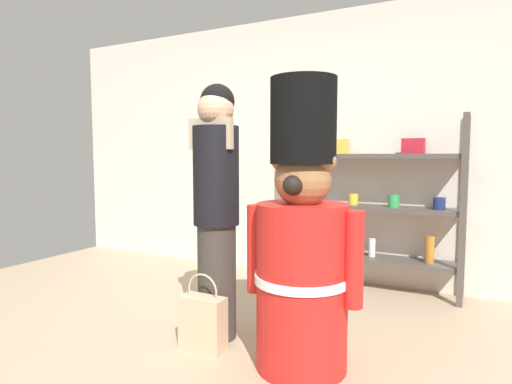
{
  "coord_description": "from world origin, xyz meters",
  "views": [
    {
      "loc": [
        1.34,
        -1.93,
        1.22
      ],
      "look_at": [
        0.14,
        0.37,
        1.0
      ],
      "focal_mm": 30.1,
      "sensor_mm": 36.0,
      "label": 1
    }
  ],
  "objects_px": {
    "shopping_bag": "(203,322)",
    "teddy_bear_guard": "(302,248)",
    "person_shopper": "(216,202)",
    "merchandise_shelf": "(373,203)"
  },
  "relations": [
    {
      "from": "person_shopper",
      "to": "shopping_bag",
      "type": "bearing_deg",
      "value": -83.61
    },
    {
      "from": "merchandise_shelf",
      "to": "person_shopper",
      "type": "distance_m",
      "value": 1.69
    },
    {
      "from": "shopping_bag",
      "to": "merchandise_shelf",
      "type": "bearing_deg",
      "value": 68.96
    },
    {
      "from": "teddy_bear_guard",
      "to": "shopping_bag",
      "type": "bearing_deg",
      "value": -173.46
    },
    {
      "from": "person_shopper",
      "to": "shopping_bag",
      "type": "relative_size",
      "value": 3.45
    },
    {
      "from": "teddy_bear_guard",
      "to": "shopping_bag",
      "type": "distance_m",
      "value": 0.82
    },
    {
      "from": "merchandise_shelf",
      "to": "teddy_bear_guard",
      "type": "height_order",
      "value": "teddy_bear_guard"
    },
    {
      "from": "shopping_bag",
      "to": "teddy_bear_guard",
      "type": "bearing_deg",
      "value": 6.54
    },
    {
      "from": "shopping_bag",
      "to": "person_shopper",
      "type": "bearing_deg",
      "value": 96.39
    },
    {
      "from": "teddy_bear_guard",
      "to": "shopping_bag",
      "type": "relative_size",
      "value": 3.37
    }
  ]
}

